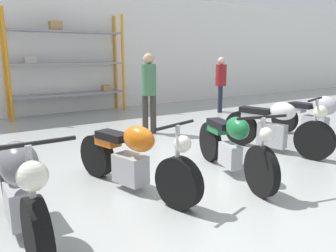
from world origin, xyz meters
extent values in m
plane|color=#9EA3A0|center=(0.00, 0.00, 0.00)|extent=(30.00, 30.00, 0.00)
cube|color=white|center=(0.00, 6.35, 1.80)|extent=(30.00, 0.08, 3.60)
cylinder|color=orange|center=(-1.39, 5.71, 1.43)|extent=(0.08, 0.08, 2.86)
cylinder|color=orange|center=(1.79, 5.71, 1.43)|extent=(0.08, 0.08, 2.86)
cylinder|color=orange|center=(-1.39, 6.26, 1.43)|extent=(0.08, 0.08, 2.86)
cylinder|color=orange|center=(1.79, 6.26, 1.43)|extent=(0.08, 0.08, 2.86)
cube|color=gray|center=(0.20, 5.99, 0.58)|extent=(3.18, 0.55, 0.05)
cube|color=gray|center=(0.20, 5.99, 1.45)|extent=(3.18, 0.55, 0.05)
cube|color=gray|center=(0.20, 5.99, 2.32)|extent=(3.18, 0.55, 0.05)
cube|color=#A87F51|center=(-0.07, 5.91, 2.46)|extent=(0.33, 0.24, 0.24)
cube|color=silver|center=(-0.75, 6.13, 1.57)|extent=(0.32, 0.21, 0.18)
cube|color=#A87F51|center=(1.31, 5.92, 0.70)|extent=(0.25, 0.21, 0.18)
cylinder|color=black|center=(-2.11, -0.98, 0.32)|extent=(0.14, 0.64, 0.64)
cylinder|color=black|center=(-2.13, 0.40, 0.32)|extent=(0.14, 0.64, 0.64)
cube|color=#ADADB2|center=(-2.12, -0.24, 0.29)|extent=(0.24, 0.44, 0.37)
ellipsoid|color=slate|center=(-2.12, -0.41, 0.76)|extent=(0.35, 0.55, 0.40)
cube|color=black|center=(-2.13, 0.13, 0.70)|extent=(0.29, 0.50, 0.10)
cube|color=slate|center=(-2.13, 0.16, 0.61)|extent=(0.24, 0.35, 0.12)
cylinder|color=#ADADB2|center=(-2.11, -0.96, 0.69)|extent=(0.05, 0.05, 0.74)
sphere|color=silver|center=(-2.11, -1.03, 0.84)|extent=(0.23, 0.23, 0.23)
cylinder|color=black|center=(-2.11, -0.93, 1.06)|extent=(0.73, 0.05, 0.04)
cylinder|color=black|center=(-0.53, -0.65, 0.30)|extent=(0.31, 0.62, 0.61)
cylinder|color=black|center=(-0.94, 0.82, 0.30)|extent=(0.31, 0.62, 0.61)
cube|color=#ADADB2|center=(-0.75, 0.13, 0.27)|extent=(0.38, 0.50, 0.37)
ellipsoid|color=orange|center=(-0.70, -0.03, 0.70)|extent=(0.39, 0.54, 0.32)
cube|color=black|center=(-0.84, 0.46, 0.65)|extent=(0.35, 0.54, 0.10)
cube|color=orange|center=(-0.87, 0.56, 0.56)|extent=(0.28, 0.38, 0.12)
cylinder|color=#ADADB2|center=(-0.54, -0.63, 0.63)|extent=(0.06, 0.06, 0.66)
sphere|color=silver|center=(-0.52, -0.70, 0.77)|extent=(0.19, 0.19, 0.19)
cylinder|color=black|center=(-0.55, -0.60, 0.96)|extent=(0.59, 0.20, 0.04)
cylinder|color=black|center=(0.51, -0.92, 0.32)|extent=(0.25, 0.64, 0.64)
cylinder|color=black|center=(0.87, 0.48, 0.32)|extent=(0.25, 0.64, 0.64)
cube|color=#ADADB2|center=(0.70, -0.17, 0.29)|extent=(0.27, 0.43, 0.33)
ellipsoid|color=#196B38|center=(0.66, -0.34, 0.73)|extent=(0.36, 0.50, 0.31)
cube|color=black|center=(0.79, 0.16, 0.68)|extent=(0.34, 0.57, 0.10)
cube|color=#196B38|center=(0.81, 0.24, 0.59)|extent=(0.27, 0.40, 0.12)
cylinder|color=#ADADB2|center=(0.52, -0.90, 0.65)|extent=(0.06, 0.06, 0.66)
sphere|color=silver|center=(0.50, -0.97, 0.79)|extent=(0.18, 0.18, 0.18)
cylinder|color=black|center=(0.52, -0.87, 0.98)|extent=(0.66, 0.20, 0.04)
cylinder|color=black|center=(2.34, -0.42, 0.33)|extent=(0.28, 0.66, 0.66)
cylinder|color=black|center=(1.98, 0.90, 0.33)|extent=(0.28, 0.66, 0.66)
cube|color=#ADADB2|center=(2.14, 0.29, 0.30)|extent=(0.32, 0.53, 0.42)
ellipsoid|color=silver|center=(2.19, 0.12, 0.75)|extent=(0.37, 0.51, 0.31)
cube|color=black|center=(2.05, 0.63, 0.71)|extent=(0.36, 0.59, 0.10)
cube|color=silver|center=(2.04, 0.67, 0.62)|extent=(0.28, 0.43, 0.12)
cylinder|color=#ADADB2|center=(2.33, -0.40, 0.67)|extent=(0.06, 0.06, 0.68)
sphere|color=silver|center=(2.35, -0.47, 0.81)|extent=(0.22, 0.22, 0.22)
cylinder|color=black|center=(2.32, -0.37, 1.01)|extent=(0.58, 0.19, 0.04)
cylinder|color=black|center=(3.54, 1.11, 0.30)|extent=(0.17, 0.61, 0.60)
cube|color=#ADADB2|center=(3.59, 0.40, 0.27)|extent=(0.27, 0.49, 0.40)
ellipsoid|color=#B7B7BF|center=(3.60, 0.23, 0.72)|extent=(0.36, 0.51, 0.38)
cube|color=black|center=(3.56, 0.73, 0.66)|extent=(0.30, 0.50, 0.10)
cube|color=#B7B7BF|center=(3.56, 0.84, 0.57)|extent=(0.25, 0.35, 0.12)
cylinder|color=#1E2338|center=(4.16, 3.94, 0.39)|extent=(0.13, 0.13, 0.79)
cylinder|color=#1E2338|center=(4.03, 3.81, 0.39)|extent=(0.13, 0.13, 0.79)
cylinder|color=maroon|center=(4.10, 3.87, 1.10)|extent=(0.45, 0.45, 0.62)
sphere|color=beige|center=(4.10, 3.87, 1.52)|extent=(0.21, 0.21, 0.21)
cylinder|color=#38332D|center=(0.91, 2.75, 0.42)|extent=(0.13, 0.13, 0.84)
cylinder|color=#38332D|center=(1.05, 2.64, 0.42)|extent=(0.13, 0.13, 0.84)
cylinder|color=#3F724C|center=(0.98, 2.69, 1.17)|extent=(0.45, 0.45, 0.67)
sphere|color=tan|center=(0.98, 2.69, 1.62)|extent=(0.23, 0.23, 0.23)
camera|label=1|loc=(-2.50, -3.49, 1.72)|focal=35.00mm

